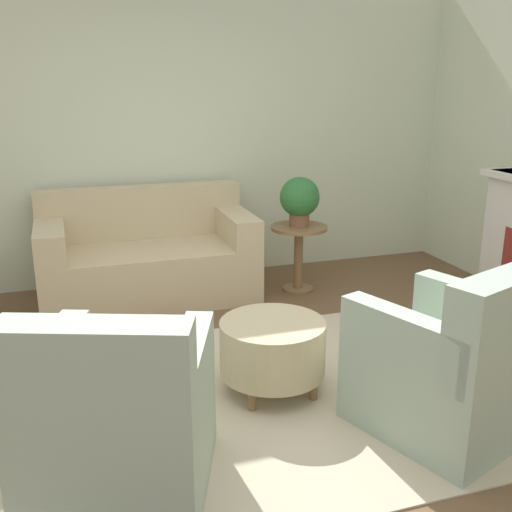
{
  "coord_description": "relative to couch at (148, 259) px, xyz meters",
  "views": [
    {
      "loc": [
        -1.03,
        -3.08,
        1.89
      ],
      "look_at": [
        0.15,
        0.55,
        0.75
      ],
      "focal_mm": 42.0,
      "sensor_mm": 36.0,
      "label": 1
    }
  ],
  "objects": [
    {
      "name": "wall_back",
      "position": [
        0.38,
        0.57,
        1.05
      ],
      "size": [
        9.07,
        0.12,
        2.8
      ],
      "color": "beige",
      "rests_on": "ground_plane"
    },
    {
      "name": "ground_plane",
      "position": [
        0.38,
        -2.03,
        -0.35
      ],
      "size": [
        16.0,
        16.0,
        0.0
      ],
      "primitive_type": "plane",
      "color": "brown"
    },
    {
      "name": "ottoman_table",
      "position": [
        0.49,
        -1.93,
        -0.06
      ],
      "size": [
        0.65,
        0.65,
        0.45
      ],
      "color": "#C6B289",
      "rests_on": "rug"
    },
    {
      "name": "couch",
      "position": [
        0.0,
        0.0,
        0.0
      ],
      "size": [
        1.83,
        0.92,
        0.95
      ],
      "color": "#C6B289",
      "rests_on": "ground_plane"
    },
    {
      "name": "potted_plant_on_side_table",
      "position": [
        1.33,
        -0.26,
        0.51
      ],
      "size": [
        0.36,
        0.36,
        0.44
      ],
      "color": "brown",
      "rests_on": "side_table"
    },
    {
      "name": "armchair_right",
      "position": [
        1.26,
        -2.65,
        0.03
      ],
      "size": [
        1.02,
        1.05,
        0.98
      ],
      "color": "#9EB29E",
      "rests_on": "rug"
    },
    {
      "name": "rug",
      "position": [
        0.38,
        -2.03,
        -0.35
      ],
      "size": [
        3.05,
        2.24,
        0.01
      ],
      "color": "beige",
      "rests_on": "ground_plane"
    },
    {
      "name": "armchair_left",
      "position": [
        -0.51,
        -2.65,
        0.03
      ],
      "size": [
        1.02,
        1.05,
        0.98
      ],
      "color": "#9EB29E",
      "rests_on": "rug"
    },
    {
      "name": "side_table",
      "position": [
        1.33,
        -0.26,
        0.07
      ],
      "size": [
        0.51,
        0.51,
        0.61
      ],
      "color": "olive",
      "rests_on": "ground_plane"
    }
  ]
}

